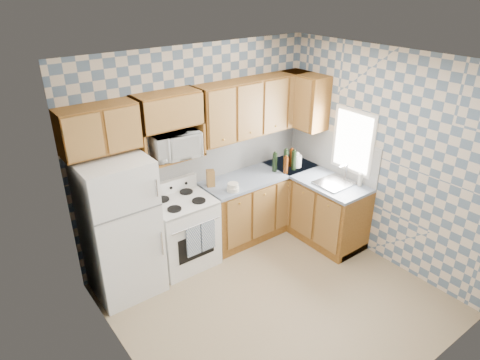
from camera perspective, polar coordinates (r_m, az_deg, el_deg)
name	(u,v)px	position (r m, az deg, el deg)	size (l,w,h in m)	color
floor	(275,300)	(5.20, 4.72, -15.60)	(3.40, 3.40, 0.00)	#8E7657
back_wall	(198,151)	(5.59, -5.68, 3.82)	(3.40, 0.02, 2.70)	slate
right_wall	(382,159)	(5.62, 18.36, 2.68)	(0.02, 3.20, 2.70)	slate
backsplash_back	(223,155)	(5.84, -2.23, 3.33)	(2.60, 0.01, 0.56)	silver
backsplash_right	(331,151)	(6.11, 12.10, 3.79)	(0.01, 1.60, 0.56)	silver
refrigerator	(120,228)	(5.05, -15.70, -6.18)	(0.75, 0.70, 1.68)	white
stove_body	(183,233)	(5.55, -7.63, -6.98)	(0.76, 0.65, 0.90)	white
cooktop	(181,201)	(5.32, -7.92, -2.85)	(0.76, 0.65, 0.03)	silver
backguard	(169,187)	(5.49, -9.41, -0.87)	(0.76, 0.08, 0.17)	white
dish_towel_left	(194,241)	(5.23, -6.21, -8.08)	(0.19, 0.03, 0.40)	navy
dish_towel_right	(208,235)	(5.32, -4.29, -7.35)	(0.19, 0.03, 0.40)	navy
base_cabinets_back	(260,203)	(6.20, 2.65, -3.08)	(1.75, 0.60, 0.88)	brown
base_cabinets_right	(313,205)	(6.24, 9.68, -3.27)	(0.60, 1.60, 0.88)	brown
countertop_back	(261,174)	(5.99, 2.77, 0.75)	(1.77, 0.63, 0.04)	slate
countertop_right	(315,176)	(6.02, 9.97, 0.54)	(0.63, 1.60, 0.04)	slate
upper_cabinets_back	(255,106)	(5.75, 2.07, 9.83)	(1.75, 0.33, 0.74)	brown
upper_cabinets_fridge	(98,129)	(4.73, -18.36, 6.47)	(0.82, 0.33, 0.50)	brown
upper_cabinets_right	(304,100)	(6.08, 8.49, 10.46)	(0.33, 0.70, 0.74)	brown
microwave_shelf	(171,158)	(5.22, -9.14, 2.95)	(0.80, 0.33, 0.03)	brown
microwave	(175,144)	(5.15, -8.61, 4.71)	(0.56, 0.38, 0.31)	white
sink	(335,183)	(5.81, 12.50, -0.41)	(0.48, 0.40, 0.03)	#B7B7BC
window	(353,141)	(5.82, 14.85, 4.99)	(0.02, 0.66, 0.86)	white
bottle_0	(286,160)	(6.05, 6.11, 2.67)	(0.07, 0.07, 0.30)	black
bottle_1	(294,160)	(6.07, 7.18, 2.62)	(0.07, 0.07, 0.28)	black
bottle_2	(291,158)	(6.18, 6.88, 2.94)	(0.07, 0.07, 0.26)	#4F2309
bottle_3	(286,165)	(5.96, 6.12, 2.00)	(0.07, 0.07, 0.24)	#4F2309
bottle_4	(275,162)	(6.00, 4.66, 2.38)	(0.07, 0.07, 0.27)	black
knife_block	(211,178)	(5.58, -3.95, 0.25)	(0.10, 0.10, 0.22)	brown
electric_kettle	(297,161)	(6.19, 7.59, 2.53)	(0.14, 0.14, 0.18)	white
food_containers	(233,187)	(5.46, -0.93, -0.95)	(0.16, 0.16, 0.11)	beige
soap_bottle	(360,180)	(5.81, 15.74, 0.06)	(0.06, 0.06, 0.17)	beige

